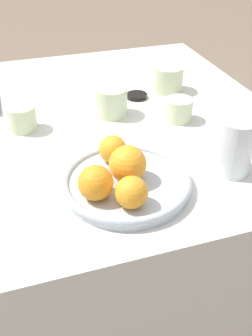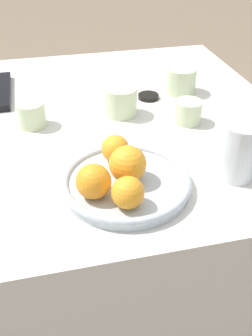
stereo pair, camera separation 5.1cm
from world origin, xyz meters
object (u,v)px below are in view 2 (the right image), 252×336
(orange_3, at_px, (115,149))
(water_glass, at_px, (239,151))
(cup_1, at_px, (32,114))
(cup_2, at_px, (188,112))
(cup_0, at_px, (121,101))
(cup_3, at_px, (181,80))
(orange_1, at_px, (94,181))
(fruit_platter, at_px, (126,182))
(soy_dish, at_px, (149,96))
(orange_0, at_px, (128,164))
(orange_2, at_px, (128,193))

(orange_3, bearing_deg, water_glass, -20.39)
(cup_1, distance_m, cup_2, 0.41)
(cup_0, relative_size, cup_3, 0.97)
(orange_1, height_order, cup_2, orange_1)
(water_glass, xyz_separation_m, cup_0, (-0.17, 0.34, -0.02))
(fruit_platter, distance_m, cup_1, 0.36)
(cup_2, bearing_deg, cup_1, 169.54)
(orange_1, xyz_separation_m, cup_2, (0.30, 0.28, -0.02))
(orange_3, relative_size, cup_3, 0.67)
(soy_dish, bearing_deg, orange_1, -118.08)
(orange_0, xyz_separation_m, cup_0, (0.06, 0.33, -0.02))
(orange_3, distance_m, cup_2, 0.28)
(cup_1, height_order, cup_2, cup_1)
(fruit_platter, height_order, cup_1, cup_1)
(water_glass, relative_size, soy_dish, 2.04)
(orange_3, height_order, cup_3, orange_3)
(orange_0, relative_size, cup_2, 1.06)
(fruit_platter, xyz_separation_m, water_glass, (0.24, -0.01, 0.05))
(cup_0, height_order, cup_1, cup_0)
(orange_3, distance_m, cup_0, 0.26)
(water_glass, bearing_deg, cup_2, 92.74)
(fruit_platter, relative_size, orange_2, 4.33)
(cup_0, bearing_deg, cup_1, -176.66)
(orange_2, bearing_deg, soy_dish, 69.78)
(water_glass, height_order, cup_1, water_glass)
(cup_2, xyz_separation_m, soy_dish, (-0.06, 0.17, -0.02))
(orange_3, height_order, water_glass, water_glass)
(water_glass, relative_size, cup_3, 1.40)
(cup_2, height_order, cup_3, cup_3)
(orange_1, relative_size, cup_1, 0.94)
(orange_1, height_order, water_glass, water_glass)
(water_glass, height_order, soy_dish, water_glass)
(orange_3, height_order, cup_0, orange_3)
(orange_3, bearing_deg, cup_3, 51.69)
(orange_0, distance_m, cup_1, 0.36)
(orange_2, bearing_deg, cup_1, 112.44)
(orange_3, height_order, cup_1, orange_3)
(orange_1, distance_m, water_glass, 0.31)
(fruit_platter, distance_m, soy_dish, 0.44)
(fruit_platter, bearing_deg, water_glass, -3.17)
(orange_1, xyz_separation_m, orange_2, (0.06, -0.04, -0.00))
(orange_0, distance_m, cup_2, 0.33)
(orange_2, height_order, cup_2, orange_2)
(cup_1, bearing_deg, water_glass, -38.45)
(fruit_platter, xyz_separation_m, cup_0, (0.06, 0.33, 0.02))
(soy_dish, bearing_deg, orange_2, -110.22)
(orange_0, relative_size, cup_3, 0.85)
(fruit_platter, distance_m, cup_0, 0.34)
(cup_1, xyz_separation_m, cup_2, (0.40, -0.07, -0.00))
(orange_2, height_order, orange_3, orange_2)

